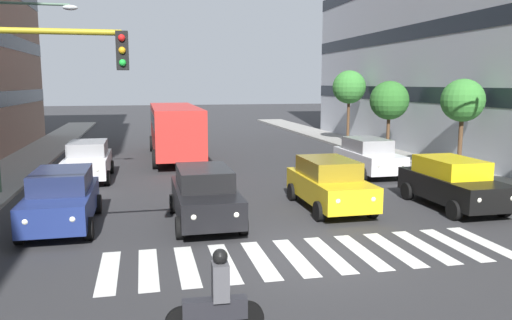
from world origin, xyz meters
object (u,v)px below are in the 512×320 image
Objects in this scene: street_tree_1 at (463,101)px; street_tree_3 at (349,87)px; car_0 at (452,183)px; car_row2_1 at (368,156)px; car_3 at (62,198)px; street_tree_2 at (389,101)px; car_1 at (329,183)px; car_row2_0 at (88,160)px; car_2 at (205,195)px; motorcycle_with_rider at (217,302)px; bus_behind_traffic at (175,126)px; street_lamp_right at (7,75)px.

street_tree_3 is at bearing -89.25° from street_tree_1.
car_0 and car_row2_1 have the same top height.
street_tree_3 reaches higher than street_tree_1.
car_3 is 1.00× the size of car_row2_1.
car_3 is at bearing 34.47° from street_tree_2.
car_0 is 1.02× the size of street_tree_1.
car_1 is 11.35m from car_row2_0.
street_tree_2 is at bearing -136.05° from car_2.
car_1 is at bearing -122.43° from motorcycle_with_rider.
car_2 is at bearing 90.00° from bus_behind_traffic.
motorcycle_with_rider is 23.23m from street_tree_2.
car_row2_1 is 6.92m from street_tree_2.
street_tree_1 reaches higher than car_2.
car_row2_1 is at bearing -142.47° from car_2.
car_row2_1 is 0.42× the size of bus_behind_traffic.
car_0 is 4.31m from car_1.
street_tree_1 is 12.83m from street_tree_3.
car_1 and car_row2_1 have the same top height.
street_tree_3 reaches higher than bus_behind_traffic.
car_0 is at bearing 77.94° from street_tree_3.
car_3 is at bearing 46.70° from street_tree_3.
car_2 is 0.88× the size of street_tree_3.
car_0 is at bearing -179.75° from car_2.
bus_behind_traffic is at bearing -107.36° from car_3.
street_tree_3 is at bearing -102.06° from car_0.
car_0 is 1.00× the size of car_row2_0.
car_3 is 1.03× the size of street_tree_2.
street_tree_2 is at bearing -125.31° from car_row2_1.
street_tree_2 is (-19.06, -6.37, -1.31)m from street_lamp_right.
car_2 and car_row2_0 have the same top height.
street_tree_2 is (-12.33, 2.23, 1.44)m from bus_behind_traffic.
street_tree_2 is at bearing -124.34° from motorcycle_with_rider.
motorcycle_with_rider is at bearing 43.44° from street_tree_1.
car_row2_0 and car_row2_1 have the same top height.
street_lamp_right is 19.49m from street_tree_1.
car_1 is 14.00m from bus_behind_traffic.
car_3 is 0.88× the size of street_tree_3.
street_tree_3 reaches higher than car_0.
street_lamp_right is at bearing 0.06° from street_tree_1.
bus_behind_traffic is 11.26m from street_lamp_right.
car_0 is 7.32m from street_tree_1.
motorcycle_with_rider is 0.40× the size of street_tree_2.
street_tree_3 reaches higher than car_3.
car_row2_1 is 12.80m from street_tree_3.
car_row2_0 is at bearing 54.37° from bus_behind_traffic.
car_2 is at bearing 140.68° from street_lamp_right.
bus_behind_traffic is at bearing -33.99° from street_tree_1.
bus_behind_traffic is (4.42, -13.24, 0.97)m from car_1.
car_2 is 14.15m from bus_behind_traffic.
street_lamp_right reaches higher than car_row2_0.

